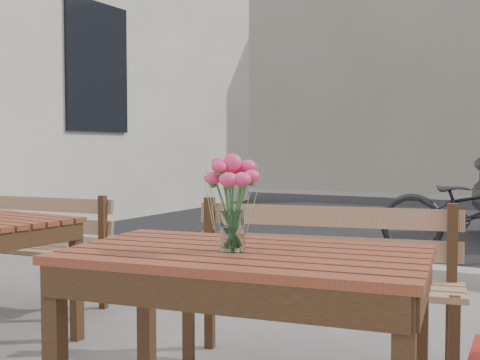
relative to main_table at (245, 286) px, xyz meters
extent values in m
cube|color=black|center=(-4.90, 4.67, 1.59)|extent=(0.06, 1.20, 1.80)
cube|color=gray|center=(0.08, 3.17, -0.55)|extent=(30.00, 0.25, 0.12)
cube|color=gray|center=(-2.92, 14.17, 3.39)|extent=(8.00, 3.00, 8.00)
cube|color=brown|center=(0.00, 0.00, 0.11)|extent=(1.27, 0.86, 0.03)
cube|color=black|center=(-0.58, 0.21, -0.26)|extent=(0.07, 0.07, 0.70)
cube|color=black|center=(0.49, 0.37, -0.26)|extent=(0.07, 0.07, 0.70)
cube|color=brown|center=(-0.10, 0.92, -0.19)|extent=(1.38, 0.63, 0.03)
cube|color=brown|center=(-0.15, 1.11, 0.04)|extent=(1.31, 0.31, 0.36)
cube|color=black|center=(-0.67, 0.64, -0.39)|extent=(0.06, 0.06, 0.44)
cube|color=black|center=(0.52, 0.90, -0.39)|extent=(0.06, 0.06, 0.44)
cube|color=black|center=(-0.73, 0.94, -0.20)|extent=(0.06, 0.06, 0.81)
cube|color=black|center=(0.46, 1.19, -0.20)|extent=(0.06, 0.06, 0.81)
cylinder|color=white|center=(-0.03, -0.04, 0.19)|extent=(0.08, 0.08, 0.14)
cylinder|color=#306F36|center=(-0.03, -0.04, 0.26)|extent=(0.05, 0.05, 0.27)
cube|color=black|center=(-1.45, 0.70, -0.28)|extent=(0.06, 0.06, 0.66)
cube|color=brown|center=(-2.32, 1.06, -0.21)|extent=(1.27, 0.48, 0.03)
cube|color=brown|center=(-2.34, 1.25, 0.00)|extent=(1.24, 0.17, 0.34)
cube|color=black|center=(-1.74, 0.99, -0.40)|extent=(0.05, 0.05, 0.41)
cube|color=black|center=(-1.77, 1.27, -0.23)|extent=(0.05, 0.05, 0.75)
imported|color=black|center=(0.16, 4.32, -0.13)|extent=(1.87, 0.76, 0.96)
camera|label=1|loc=(0.95, -1.74, 0.46)|focal=45.00mm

